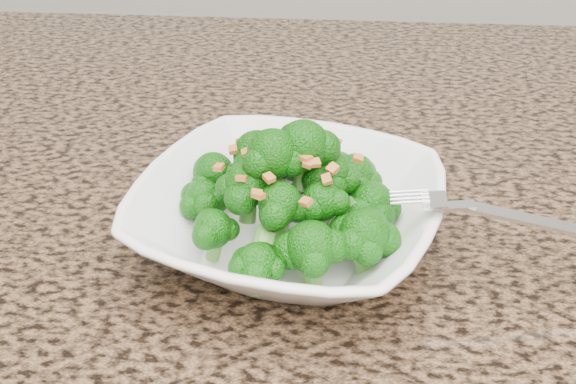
# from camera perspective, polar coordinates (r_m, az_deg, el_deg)

# --- Properties ---
(granite_counter) EXTENTS (1.64, 1.04, 0.03)m
(granite_counter) POSITION_cam_1_polar(r_m,az_deg,el_deg) (0.58, -2.65, -4.51)
(granite_counter) COLOR brown
(granite_counter) RESTS_ON cabinet
(bowl) EXTENTS (0.28, 0.28, 0.06)m
(bowl) POSITION_cam_1_polar(r_m,az_deg,el_deg) (0.54, -0.00, -1.99)
(bowl) COLOR white
(bowl) RESTS_ON granite_counter
(broccoli_pile) EXTENTS (0.20, 0.20, 0.07)m
(broccoli_pile) POSITION_cam_1_polar(r_m,az_deg,el_deg) (0.51, -0.00, 3.60)
(broccoli_pile) COLOR #12600B
(broccoli_pile) RESTS_ON bowl
(garlic_topping) EXTENTS (0.12, 0.12, 0.01)m
(garlic_topping) POSITION_cam_1_polar(r_m,az_deg,el_deg) (0.50, -0.00, 7.21)
(garlic_topping) COLOR orange
(garlic_topping) RESTS_ON broccoli_pile
(fork) EXTENTS (0.17, 0.03, 0.01)m
(fork) POSITION_cam_1_polar(r_m,az_deg,el_deg) (0.51, 13.82, -1.11)
(fork) COLOR silver
(fork) RESTS_ON bowl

